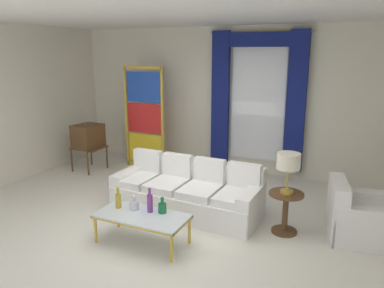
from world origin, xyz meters
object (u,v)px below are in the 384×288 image
at_px(round_side_table, 285,209).
at_px(table_lamp_brass, 289,163).
at_px(vintage_tv, 88,137).
at_px(couch_white_long, 188,192).
at_px(coffee_table, 142,217).
at_px(bottle_blue_decanter, 150,202).
at_px(stained_glass_divider, 144,120).
at_px(armchair_white, 356,218).
at_px(bottle_amber_squat, 118,200).
at_px(peacock_figurine, 152,165).
at_px(bottle_crystal_tall, 134,204).
at_px(bottle_ruby_flask, 162,207).

bearing_deg(round_side_table, table_lamp_brass, 0.00).
xyz_separation_m(vintage_tv, table_lamp_brass, (4.39, -1.11, 0.30)).
xyz_separation_m(couch_white_long, coffee_table, (-0.11, -1.21, 0.07)).
relative_size(vintage_tv, table_lamp_brass, 2.36).
relative_size(bottle_blue_decanter, round_side_table, 0.58).
bearing_deg(stained_glass_divider, couch_white_long, -42.22).
distance_m(stained_glass_divider, table_lamp_brass, 3.82).
relative_size(stained_glass_divider, table_lamp_brass, 3.86).
height_order(vintage_tv, armchair_white, vintage_tv).
xyz_separation_m(bottle_amber_squat, vintage_tv, (-2.31, 2.15, 0.20)).
height_order(couch_white_long, peacock_figurine, couch_white_long).
height_order(couch_white_long, bottle_crystal_tall, couch_white_long).
bearing_deg(vintage_tv, table_lamp_brass, -14.20).
relative_size(bottle_amber_squat, vintage_tv, 0.22).
distance_m(couch_white_long, armchair_white, 2.47).
relative_size(couch_white_long, bottle_amber_squat, 7.87).
relative_size(peacock_figurine, round_side_table, 1.01).
relative_size(armchair_white, round_side_table, 1.59).
bearing_deg(armchair_white, peacock_figurine, 164.14).
bearing_deg(coffee_table, table_lamp_brass, 33.51).
distance_m(bottle_ruby_flask, stained_glass_divider, 3.37).
distance_m(stained_glass_divider, round_side_table, 3.89).
relative_size(bottle_blue_decanter, peacock_figurine, 0.57).
distance_m(coffee_table, armchair_white, 2.90).
bearing_deg(bottle_amber_squat, armchair_white, 23.31).
relative_size(coffee_table, bottle_crystal_tall, 5.73).
distance_m(bottle_amber_squat, table_lamp_brass, 2.37).
relative_size(bottle_blue_decanter, armchair_white, 0.36).
bearing_deg(round_side_table, bottle_amber_squat, -153.27).
distance_m(bottle_amber_squat, armchair_white, 3.26).
relative_size(bottle_amber_squat, table_lamp_brass, 0.53).
height_order(coffee_table, round_side_table, round_side_table).
xyz_separation_m(couch_white_long, table_lamp_brass, (1.56, -0.11, 0.72)).
height_order(bottle_crystal_tall, table_lamp_brass, table_lamp_brass).
distance_m(coffee_table, bottle_blue_decanter, 0.22).
xyz_separation_m(coffee_table, stained_glass_divider, (-1.72, 2.87, 0.69)).
distance_m(bottle_blue_decanter, bottle_ruby_flask, 0.17).
bearing_deg(vintage_tv, stained_glass_divider, 33.45).
bearing_deg(bottle_blue_decanter, vintage_tv, 143.11).
bearing_deg(bottle_crystal_tall, bottle_ruby_flask, 9.37).
distance_m(armchair_white, peacock_figurine, 4.03).
bearing_deg(armchair_white, stained_glass_divider, 160.39).
relative_size(couch_white_long, bottle_crystal_tall, 11.08).
distance_m(bottle_blue_decanter, table_lamp_brass, 1.94).
distance_m(bottle_crystal_tall, bottle_amber_squat, 0.23).
distance_m(coffee_table, bottle_amber_squat, 0.44).
height_order(coffee_table, bottle_crystal_tall, bottle_crystal_tall).
distance_m(bottle_amber_squat, round_side_table, 2.33).
relative_size(bottle_crystal_tall, stained_glass_divider, 0.10).
relative_size(coffee_table, bottle_amber_squat, 4.07).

